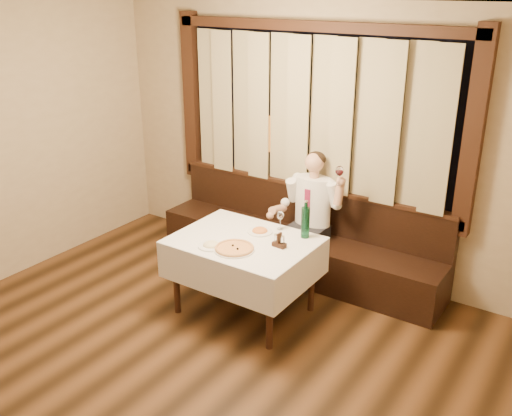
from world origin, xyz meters
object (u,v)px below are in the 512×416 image
Objects in this scene: green_bottle at (305,222)px; seated_man at (310,208)px; banquette at (298,244)px; pasta_red at (260,229)px; dining_table at (244,250)px; pasta_cream at (211,243)px; pizza at (234,248)px; cruet_caddy at (279,242)px.

seated_man reaches higher than green_bottle.
banquette is 13.46× the size of pasta_red.
banquette is 1.08m from dining_table.
pasta_cream is (-0.16, -1.31, 0.48)m from banquette.
pizza is 0.27× the size of seated_man.
green_bottle reaches higher than banquette.
pizza is at bearing -75.90° from dining_table.
pizza is (0.06, -1.25, 0.46)m from banquette.
seated_man is (0.33, 1.22, 0.01)m from pasta_cream.
seated_man is at bearing 79.06° from pasta_red.
green_bottle is at bearing 77.85° from cruet_caddy.
banquette is at bearing 83.24° from pasta_cream.
pasta_red reaches higher than dining_table.
pizza is 0.40m from cruet_caddy.
banquette is at bearing 92.61° from pizza.
dining_table is 0.26m from pizza.
seated_man is at bearing -27.01° from banquette.
green_bottle is at bearing 19.34° from pasta_red.
green_bottle reaches higher than pasta_red.
dining_table is at bearing -99.07° from pasta_red.
pasta_red is 0.36m from cruet_caddy.
pasta_cream is 0.61m from cruet_caddy.
dining_table is (0.00, -1.02, 0.34)m from banquette.
green_bottle is 0.26× the size of seated_man.
cruet_caddy is at bearing 33.30° from pasta_cream.
pizza is at bearing 15.08° from pasta_cream.
cruet_caddy is (0.35, 0.05, 0.15)m from dining_table.
cruet_caddy is at bearing -27.72° from pasta_red.
dining_table is 0.62m from green_bottle.
green_bottle reaches higher than cruet_caddy.
green_bottle is 0.65m from seated_man.
banquette is 1.00m from green_bottle.
dining_table is 3.53× the size of green_bottle.
pasta_red is at bearing -100.94° from seated_man.
green_bottle is at bearing -65.39° from seated_man.
pizza is at bearing -87.39° from banquette.
pasta_cream is 0.88m from green_bottle.
seated_man is at bearing 114.61° from green_bottle.
pasta_red is (0.03, 0.21, 0.14)m from dining_table.
cruet_caddy is (0.32, -0.17, 0.01)m from pasta_red.
pasta_red is 1.78× the size of cruet_caddy.
pasta_cream is at bearing -132.82° from green_bottle.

